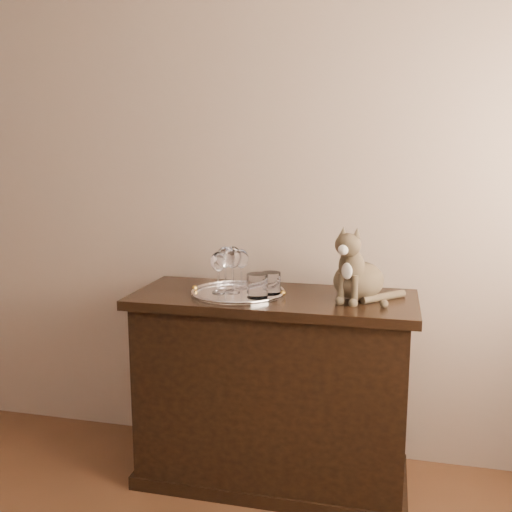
{
  "coord_description": "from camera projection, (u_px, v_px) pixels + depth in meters",
  "views": [
    {
      "loc": [
        1.08,
        -0.37,
        1.44
      ],
      "look_at": [
        0.52,
        1.95,
        1.01
      ],
      "focal_mm": 40.0,
      "sensor_mm": 36.0,
      "label": 1
    }
  ],
  "objects": [
    {
      "name": "wine_glass_b",
      "position": [
        241.0,
        269.0,
        2.5
      ],
      "size": [
        0.07,
        0.07,
        0.17
      ],
      "primitive_type": null,
      "color": "white",
      "rests_on": "tray"
    },
    {
      "name": "wall_back",
      "position": [
        166.0,
        173.0,
        2.77
      ],
      "size": [
        4.0,
        0.1,
        2.7
      ],
      "primitive_type": "cube",
      "color": "tan",
      "rests_on": "ground"
    },
    {
      "name": "wine_glass_d",
      "position": [
        233.0,
        269.0,
        2.43
      ],
      "size": [
        0.08,
        0.08,
        0.2
      ],
      "primitive_type": null,
      "color": "white",
      "rests_on": "tray"
    },
    {
      "name": "tumbler_a",
      "position": [
        257.0,
        286.0,
        2.34
      ],
      "size": [
        0.09,
        0.09,
        0.1
      ],
      "primitive_type": "cylinder",
      "color": "white",
      "rests_on": "tray"
    },
    {
      "name": "cat",
      "position": [
        359.0,
        262.0,
        2.33
      ],
      "size": [
        0.39,
        0.37,
        0.31
      ],
      "primitive_type": null,
      "rotation": [
        0.0,
        0.0,
        -0.34
      ],
      "color": "brown",
      "rests_on": "sideboard"
    },
    {
      "name": "tray",
      "position": [
        238.0,
        294.0,
        2.43
      ],
      "size": [
        0.4,
        0.4,
        0.01
      ],
      "primitive_type": "cylinder",
      "color": "silver",
      "rests_on": "sideboard"
    },
    {
      "name": "wine_glass_c",
      "position": [
        218.0,
        272.0,
        2.42
      ],
      "size": [
        0.07,
        0.07,
        0.18
      ],
      "primitive_type": null,
      "color": "silver",
      "rests_on": "tray"
    },
    {
      "name": "sideboard",
      "position": [
        273.0,
        389.0,
        2.5
      ],
      "size": [
        1.2,
        0.5,
        0.85
      ],
      "primitive_type": null,
      "color": "black",
      "rests_on": "ground"
    },
    {
      "name": "tumbler_c",
      "position": [
        271.0,
        283.0,
        2.4
      ],
      "size": [
        0.08,
        0.08,
        0.09
      ],
      "primitive_type": "cylinder",
      "color": "silver",
      "rests_on": "tray"
    },
    {
      "name": "wine_glass_a",
      "position": [
        225.0,
        269.0,
        2.46
      ],
      "size": [
        0.07,
        0.07,
        0.19
      ],
      "primitive_type": null,
      "color": "white",
      "rests_on": "tray"
    }
  ]
}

